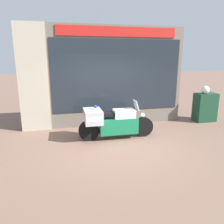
{
  "coord_description": "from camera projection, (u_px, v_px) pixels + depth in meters",
  "views": [
    {
      "loc": [
        -1.55,
        -5.65,
        2.41
      ],
      "look_at": [
        0.01,
        0.95,
        0.7
      ],
      "focal_mm": 35.0,
      "sensor_mm": 36.0,
      "label": 1
    }
  ],
  "objects": [
    {
      "name": "paramedic_motorcycle",
      "position": [
        111.0,
        121.0,
        6.53
      ],
      "size": [
        2.31,
        0.8,
        1.16
      ],
      "rotation": [
        0.0,
        0.0,
        -0.01
      ],
      "color": "black",
      "rests_on": "ground"
    },
    {
      "name": "utility_cabinet",
      "position": [
        205.0,
        107.0,
        8.38
      ],
      "size": [
        0.8,
        0.49,
        1.09
      ],
      "primitive_type": "cube",
      "color": "#193D28",
      "rests_on": "ground"
    },
    {
      "name": "shop_building",
      "position": [
        93.0,
        77.0,
        7.64
      ],
      "size": [
        5.74,
        0.55,
        3.47
      ],
      "color": "#6B6056",
      "rests_on": "ground"
    },
    {
      "name": "ground_plane",
      "position": [
        119.0,
        144.0,
        6.27
      ],
      "size": [
        60.0,
        60.0,
        0.0
      ],
      "primitive_type": "plane",
      "color": "#7A5B4C"
    },
    {
      "name": "window_display",
      "position": [
        115.0,
        111.0,
        8.16
      ],
      "size": [
        4.34,
        0.3,
        1.93
      ],
      "color": "slate",
      "rests_on": "ground"
    },
    {
      "name": "white_helmet",
      "position": [
        205.0,
        90.0,
        8.13
      ],
      "size": [
        0.3,
        0.3,
        0.3
      ],
      "primitive_type": "sphere",
      "color": "white",
      "rests_on": "utility_cabinet"
    }
  ]
}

